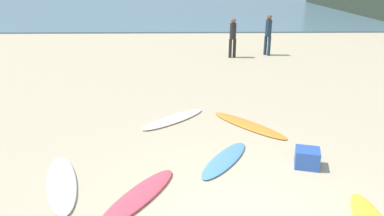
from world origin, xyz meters
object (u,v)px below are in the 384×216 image
surfboard_3 (61,183)px  surfboard_4 (249,125)px  surfboard_0 (173,119)px  beach_cooler (307,158)px  surfboard_1 (139,196)px  beachgoer_mid (268,33)px  beachgoer_near (233,36)px  surfboard_5 (225,160)px

surfboard_3 → surfboard_4: surfboard_3 is taller
surfboard_0 → surfboard_3: 3.81m
surfboard_0 → beach_cooler: beach_cooler is taller
surfboard_1 → beachgoer_mid: (4.63, 11.14, 0.99)m
surfboard_0 → beach_cooler: bearing=-173.1°
beachgoer_near → surfboard_1: bearing=59.8°
surfboard_0 → beachgoer_mid: beachgoer_mid is taller
surfboard_4 → beachgoer_mid: size_ratio=1.30×
surfboard_4 → surfboard_5: size_ratio=1.25×
surfboard_1 → beachgoer_mid: beachgoer_mid is taller
beachgoer_near → surfboard_0: bearing=56.3°
beachgoer_near → beach_cooler: beachgoer_near is taller
surfboard_0 → beachgoer_near: size_ratio=1.22×
surfboard_0 → surfboard_3: (-2.10, -3.17, 0.01)m
surfboard_1 → beachgoer_near: bearing=105.5°
surfboard_0 → beach_cooler: size_ratio=4.25×
surfboard_1 → beachgoer_near: size_ratio=1.22×
surfboard_1 → surfboard_3: (-1.57, 0.46, -0.00)m
surfboard_0 → surfboard_1: (-0.54, -3.64, 0.01)m
surfboard_4 → surfboard_5: 2.03m
beachgoer_mid → beachgoer_near: bearing=59.9°
surfboard_5 → surfboard_3: bearing=-133.0°
surfboard_0 → beachgoer_mid: (4.10, 7.50, 1.00)m
surfboard_3 → surfboard_5: bearing=176.3°
beachgoer_mid → beach_cooler: size_ratio=3.68×
surfboard_1 → surfboard_5: bearing=69.0°
surfboard_5 → beachgoer_near: 9.51m
beachgoer_near → beachgoer_mid: (1.65, 0.40, 0.06)m
surfboard_3 → surfboard_4: size_ratio=0.93×
beachgoer_near → beachgoer_mid: 1.70m
surfboard_5 → beach_cooler: 1.76m
beachgoer_mid → beach_cooler: bearing=129.5°
beachgoer_mid → beach_cooler: (-1.17, -10.04, -0.83)m
surfboard_1 → surfboard_5: 2.20m
surfboard_5 → surfboard_4: bearing=98.1°
surfboard_5 → beachgoer_near: (1.25, 9.39, 0.94)m
surfboard_5 → beachgoer_mid: size_ratio=1.03×
surfboard_4 → beachgoer_near: beachgoer_near is taller
surfboard_5 → surfboard_0: bearing=149.6°
beachgoer_near → beach_cooler: bearing=78.2°
surfboard_0 → surfboard_5: 2.58m
surfboard_4 → beachgoer_mid: bearing=32.8°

